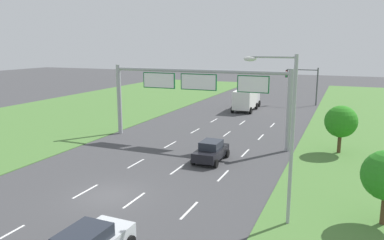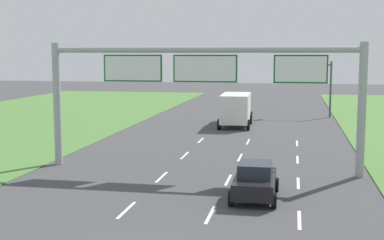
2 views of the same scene
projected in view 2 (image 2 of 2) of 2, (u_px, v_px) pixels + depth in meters
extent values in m
cube|color=white|center=(126.00, 210.00, 22.01)|extent=(0.14, 2.40, 0.01)
cube|color=white|center=(162.00, 177.00, 27.86)|extent=(0.14, 2.40, 0.01)
cube|color=white|center=(185.00, 155.00, 33.71)|extent=(0.14, 2.40, 0.01)
cube|color=white|center=(201.00, 140.00, 39.56)|extent=(0.14, 2.40, 0.01)
cube|color=white|center=(210.00, 215.00, 21.37)|extent=(0.14, 2.40, 0.01)
cube|color=white|center=(228.00, 180.00, 27.21)|extent=(0.14, 2.40, 0.01)
cube|color=white|center=(240.00, 157.00, 33.06)|extent=(0.14, 2.40, 0.01)
cube|color=white|center=(248.00, 142.00, 38.91)|extent=(0.14, 2.40, 0.01)
cube|color=white|center=(299.00, 220.00, 20.72)|extent=(0.14, 2.40, 0.01)
cube|color=white|center=(298.00, 183.00, 26.56)|extent=(0.14, 2.40, 0.01)
cube|color=white|center=(297.00, 160.00, 32.41)|extent=(0.14, 2.40, 0.01)
cube|color=white|center=(297.00, 143.00, 38.26)|extent=(0.14, 2.40, 0.01)
cube|color=black|center=(255.00, 183.00, 23.74)|extent=(1.75, 3.91, 0.69)
cube|color=#232833|center=(255.00, 169.00, 23.69)|extent=(1.45, 1.84, 0.60)
cylinder|color=black|center=(238.00, 183.00, 25.32)|extent=(0.22, 0.64, 0.64)
cylinder|color=black|center=(276.00, 184.00, 24.99)|extent=(0.22, 0.64, 0.64)
cylinder|color=black|center=(231.00, 198.00, 22.59)|extent=(0.22, 0.64, 0.64)
cylinder|color=black|center=(274.00, 201.00, 22.25)|extent=(0.22, 0.64, 0.64)
cube|color=silver|center=(239.00, 105.00, 50.39)|extent=(2.26, 2.17, 2.20)
cube|color=silver|center=(236.00, 108.00, 46.65)|extent=(2.52, 5.26, 2.42)
cylinder|color=black|center=(227.00, 116.00, 51.19)|extent=(0.31, 0.91, 0.90)
cylinder|color=black|center=(251.00, 116.00, 50.84)|extent=(0.31, 0.91, 0.90)
cylinder|color=black|center=(224.00, 119.00, 48.95)|extent=(0.31, 0.91, 0.90)
cylinder|color=black|center=(250.00, 119.00, 48.57)|extent=(0.31, 0.91, 0.90)
cylinder|color=black|center=(219.00, 124.00, 45.03)|extent=(0.31, 0.91, 0.90)
cylinder|color=black|center=(248.00, 125.00, 44.66)|extent=(0.31, 0.91, 0.90)
cylinder|color=#9EA0A5|center=(57.00, 104.00, 30.63)|extent=(0.44, 0.44, 7.00)
cylinder|color=#9EA0A5|center=(362.00, 110.00, 27.51)|extent=(0.44, 0.44, 7.00)
cylinder|color=#9EA0A5|center=(201.00, 50.00, 28.68)|extent=(16.80, 0.32, 0.32)
cube|color=#0C5B28|center=(133.00, 68.00, 29.52)|extent=(3.33, 0.12, 1.49)
cube|color=white|center=(133.00, 68.00, 29.46)|extent=(3.17, 0.01, 1.33)
cube|color=#0C5B28|center=(205.00, 69.00, 28.77)|extent=(3.49, 0.12, 1.49)
cube|color=white|center=(205.00, 69.00, 28.71)|extent=(3.33, 0.01, 1.33)
cube|color=#0C5B28|center=(301.00, 69.00, 27.83)|extent=(2.79, 0.12, 1.49)
cube|color=white|center=(301.00, 69.00, 27.77)|extent=(2.63, 0.01, 1.33)
cylinder|color=#47494F|center=(331.00, 89.00, 53.40)|extent=(0.20, 0.20, 5.60)
cylinder|color=#47494F|center=(308.00, 65.00, 53.51)|extent=(4.50, 0.14, 0.14)
cube|color=black|center=(285.00, 71.00, 54.01)|extent=(0.32, 0.36, 1.10)
sphere|color=red|center=(285.00, 67.00, 53.76)|extent=(0.22, 0.22, 0.22)
sphere|color=orange|center=(285.00, 71.00, 53.81)|extent=(0.22, 0.22, 0.22)
sphere|color=green|center=(285.00, 75.00, 53.86)|extent=(0.22, 0.22, 0.22)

